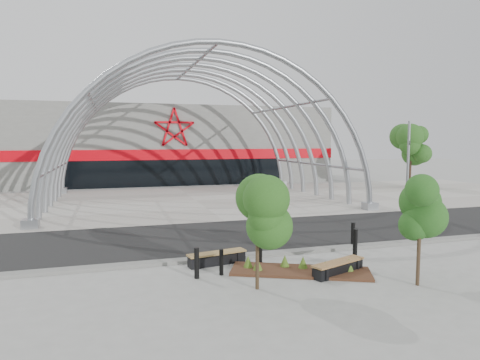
% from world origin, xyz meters
% --- Properties ---
extents(ground, '(140.00, 140.00, 0.00)m').
position_xyz_m(ground, '(0.00, 0.00, 0.00)').
color(ground, gray).
rests_on(ground, ground).
extents(road, '(140.00, 7.00, 0.02)m').
position_xyz_m(road, '(0.00, 3.50, 0.01)').
color(road, black).
rests_on(road, ground).
extents(forecourt, '(60.00, 17.00, 0.04)m').
position_xyz_m(forecourt, '(0.00, 15.50, 0.02)').
color(forecourt, '#A39D93').
rests_on(forecourt, ground).
extents(kerb, '(60.00, 0.50, 0.12)m').
position_xyz_m(kerb, '(0.00, -0.25, 0.06)').
color(kerb, slate).
rests_on(kerb, ground).
extents(arena_building, '(34.00, 15.24, 8.00)m').
position_xyz_m(arena_building, '(0.00, 33.45, 3.99)').
color(arena_building, slate).
rests_on(arena_building, ground).
extents(vault_canopy, '(20.80, 15.80, 20.36)m').
position_xyz_m(vault_canopy, '(0.00, 15.50, 0.02)').
color(vault_canopy, '#959A9F').
rests_on(vault_canopy, ground).
extents(planting_bed, '(4.90, 3.31, 0.50)m').
position_xyz_m(planting_bed, '(0.11, -2.59, 0.12)').
color(planting_bed, '#3F221A').
rests_on(planting_bed, ground).
extents(signal_pole, '(0.37, 0.80, 5.68)m').
position_xyz_m(signal_pole, '(11.53, 6.38, 2.97)').
color(signal_pole, gray).
rests_on(signal_pole, ground).
extents(street_tree_0, '(1.55, 1.55, 3.54)m').
position_xyz_m(street_tree_0, '(-1.79, -3.74, 2.54)').
color(street_tree_0, '#302615').
rests_on(street_tree_0, ground).
extents(street_tree_1, '(1.45, 1.45, 3.42)m').
position_xyz_m(street_tree_1, '(3.13, -4.87, 2.45)').
color(street_tree_1, '#342819').
rests_on(street_tree_1, ground).
extents(bench_0, '(2.26, 0.90, 0.46)m').
position_xyz_m(bench_0, '(-2.36, -0.87, 0.23)').
color(bench_0, black).
rests_on(bench_0, ground).
extents(bench_1, '(2.23, 1.24, 0.46)m').
position_xyz_m(bench_1, '(1.29, -3.20, 0.23)').
color(bench_1, black).
rests_on(bench_1, ground).
extents(bollard_0, '(0.14, 0.14, 0.88)m').
position_xyz_m(bollard_0, '(-2.50, -2.10, 0.44)').
color(bollard_0, black).
rests_on(bollard_0, ground).
extents(bollard_1, '(0.16, 0.16, 1.02)m').
position_xyz_m(bollard_1, '(-3.37, -2.21, 0.51)').
color(bollard_1, black).
rests_on(bollard_1, ground).
extents(bollard_2, '(0.16, 0.16, 0.98)m').
position_xyz_m(bollard_2, '(-0.83, -1.28, 0.49)').
color(bollard_2, black).
rests_on(bollard_2, ground).
extents(bollard_3, '(0.17, 0.17, 1.04)m').
position_xyz_m(bollard_3, '(3.80, -0.04, 0.52)').
color(bollard_3, black).
rests_on(bollard_3, ground).
extents(bollard_4, '(0.17, 0.17, 1.09)m').
position_xyz_m(bollard_4, '(3.05, -1.41, 0.55)').
color(bollard_4, black).
rests_on(bollard_4, ground).
extents(bg_tree_1, '(2.70, 2.70, 5.91)m').
position_xyz_m(bg_tree_1, '(21.00, 18.00, 4.25)').
color(bg_tree_1, black).
rests_on(bg_tree_1, ground).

